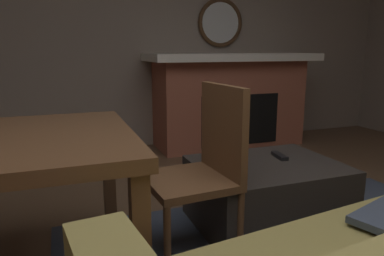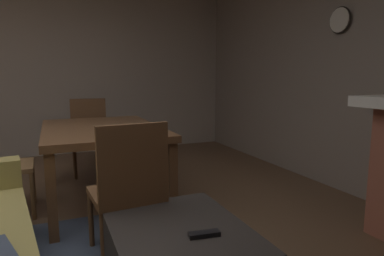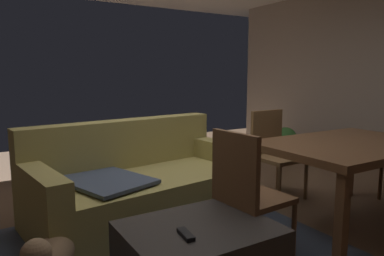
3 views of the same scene
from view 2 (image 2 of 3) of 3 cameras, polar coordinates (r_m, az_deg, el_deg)
name	(u,v)px [view 2 (image 2 of 3)]	position (r m, az deg, el deg)	size (l,w,h in m)	color
wall_right_window_side	(26,68)	(5.59, -26.59, 9.21)	(0.12, 6.78, 2.68)	#B2A59B
tv_remote	(204,234)	(1.75, 2.10, -17.71)	(0.05, 0.16, 0.02)	black
dining_table	(102,134)	(3.28, -15.20, -1.07)	(1.52, 1.04, 0.74)	brown
dining_chair_west	(129,184)	(2.21, -10.72, -9.44)	(0.47, 0.47, 0.93)	brown
dining_chair_east	(90,131)	(4.43, -17.12, -0.50)	(0.45, 0.45, 0.93)	brown
wall_clock	(340,20)	(3.89, 24.02, 16.53)	(0.27, 0.03, 0.27)	silver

